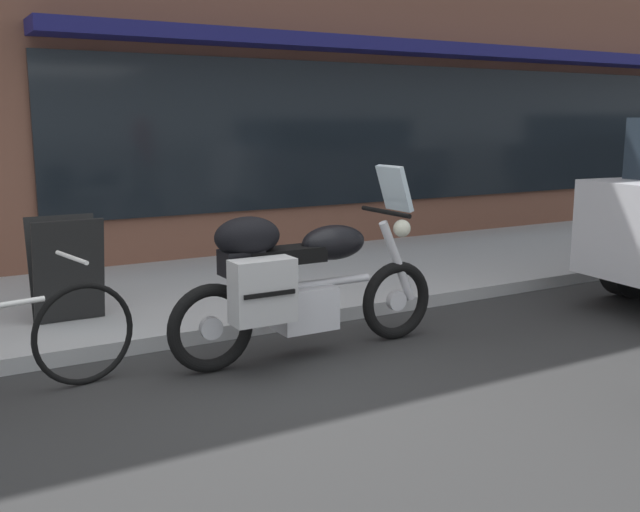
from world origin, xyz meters
The scene contains 3 objects.
ground_plane centered at (0.00, 0.00, 0.00)m, with size 80.00×80.00×0.00m, color #2A2A2A.
touring_motorcycle centered at (0.32, 0.60, 0.60)m, with size 2.21×0.66×1.39m.
sandwich_board_sign centered at (-1.01, 2.08, 0.55)m, with size 0.55×0.40×0.84m.
Camera 1 is at (-2.11, -3.94, 1.74)m, focal length 40.74 mm.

